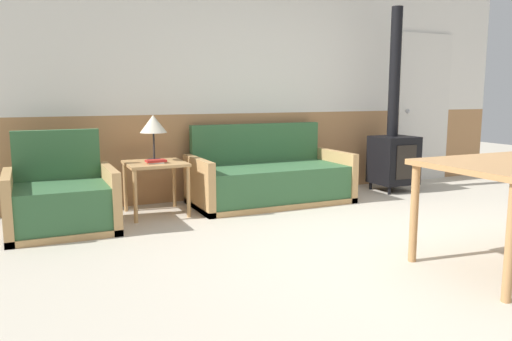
{
  "coord_description": "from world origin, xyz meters",
  "views": [
    {
      "loc": [
        -2.85,
        -3.0,
        1.26
      ],
      "look_at": [
        -0.99,
        1.03,
        0.57
      ],
      "focal_mm": 35.0,
      "sensor_mm": 36.0,
      "label": 1
    }
  ],
  "objects": [
    {
      "name": "entry_door",
      "position": [
        2.38,
        2.57,
        1.05
      ],
      "size": [
        0.92,
        0.09,
        2.1
      ],
      "color": "silver",
      "rests_on": "ground_plane"
    },
    {
      "name": "ground_plane",
      "position": [
        0.0,
        0.0,
        0.0
      ],
      "size": [
        16.0,
        16.0,
        0.0
      ],
      "primitive_type": "plane",
      "color": "beige"
    },
    {
      "name": "side_table",
      "position": [
        -1.66,
        2.09,
        0.47
      ],
      "size": [
        0.6,
        0.6,
        0.55
      ],
      "color": "tan",
      "rests_on": "ground_plane"
    },
    {
      "name": "wall_back",
      "position": [
        0.0,
        2.63,
        1.35
      ],
      "size": [
        7.2,
        0.06,
        2.7
      ],
      "color": "#AD7A4C",
      "rests_on": "ground_plane"
    },
    {
      "name": "armchair",
      "position": [
        -2.6,
        1.83,
        0.27
      ],
      "size": [
        0.95,
        0.82,
        0.91
      ],
      "rotation": [
        0.0,
        0.0,
        0.03
      ],
      "color": "tan",
      "rests_on": "ground_plane"
    },
    {
      "name": "wood_stove",
      "position": [
        1.45,
        2.08,
        0.6
      ],
      "size": [
        0.51,
        0.48,
        2.33
      ],
      "color": "black",
      "rests_on": "ground_plane"
    },
    {
      "name": "table_lamp",
      "position": [
        -1.64,
        2.19,
        0.93
      ],
      "size": [
        0.28,
        0.28,
        0.48
      ],
      "color": "#262628",
      "rests_on": "side_table"
    },
    {
      "name": "book_stack",
      "position": [
        -1.68,
        1.98,
        0.57
      ],
      "size": [
        0.2,
        0.13,
        0.04
      ],
      "color": "white",
      "rests_on": "side_table"
    },
    {
      "name": "couch",
      "position": [
        -0.33,
        2.1,
        0.27
      ],
      "size": [
        1.82,
        0.87,
        0.9
      ],
      "color": "tan",
      "rests_on": "ground_plane"
    }
  ]
}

